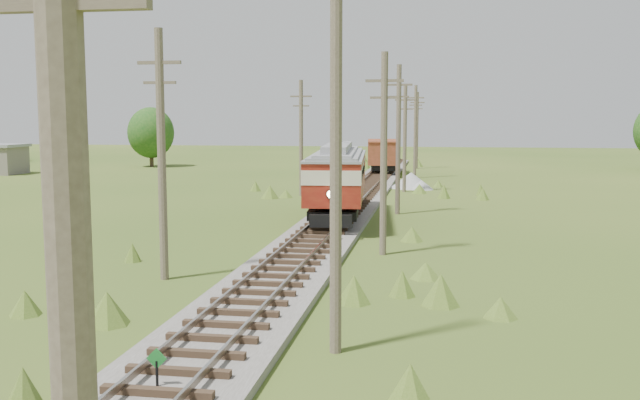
% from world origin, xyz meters
% --- Properties ---
extents(railbed_main, '(3.60, 96.00, 0.57)m').
position_xyz_m(railbed_main, '(0.00, 34.00, 0.19)').
color(railbed_main, '#605B54').
rests_on(railbed_main, ground).
extents(switch_marker, '(0.45, 0.06, 1.08)m').
position_xyz_m(switch_marker, '(-0.20, 1.50, 0.63)').
color(switch_marker, black).
rests_on(switch_marker, ground).
extents(streetcar, '(3.99, 12.74, 5.77)m').
position_xyz_m(streetcar, '(0.00, 27.58, 2.67)').
color(streetcar, black).
rests_on(streetcar, ground).
extents(gondola, '(3.76, 9.20, 2.98)m').
position_xyz_m(gondola, '(0.00, 60.48, 2.17)').
color(gondola, black).
rests_on(gondola, ground).
extents(gravel_pile, '(3.63, 3.85, 1.32)m').
position_xyz_m(gravel_pile, '(3.56, 47.01, 0.62)').
color(gravel_pile, gray).
rests_on(gravel_pile, ground).
extents(utility_pole_r_0, '(1.60, 0.30, 8.50)m').
position_xyz_m(utility_pole_r_0, '(3.20, -8.00, 4.37)').
color(utility_pole_r_0, brown).
rests_on(utility_pole_r_0, ground).
extents(utility_pole_r_1, '(0.30, 0.30, 8.80)m').
position_xyz_m(utility_pole_r_1, '(3.10, 5.00, 4.40)').
color(utility_pole_r_1, brown).
rests_on(utility_pole_r_1, ground).
extents(utility_pole_r_2, '(1.60, 0.30, 8.60)m').
position_xyz_m(utility_pole_r_2, '(3.30, 18.00, 4.42)').
color(utility_pole_r_2, brown).
rests_on(utility_pole_r_2, ground).
extents(utility_pole_r_3, '(1.60, 0.30, 9.00)m').
position_xyz_m(utility_pole_r_3, '(3.20, 31.00, 4.63)').
color(utility_pole_r_3, brown).
rests_on(utility_pole_r_3, ground).
extents(utility_pole_r_4, '(1.60, 0.30, 8.40)m').
position_xyz_m(utility_pole_r_4, '(3.00, 44.00, 4.32)').
color(utility_pole_r_4, brown).
rests_on(utility_pole_r_4, ground).
extents(utility_pole_r_5, '(1.60, 0.30, 8.90)m').
position_xyz_m(utility_pole_r_5, '(3.40, 57.00, 4.58)').
color(utility_pole_r_5, brown).
rests_on(utility_pole_r_5, ground).
extents(utility_pole_r_6, '(1.60, 0.30, 8.70)m').
position_xyz_m(utility_pole_r_6, '(3.20, 70.00, 4.47)').
color(utility_pole_r_6, brown).
rests_on(utility_pole_r_6, ground).
extents(utility_pole_l_a, '(1.60, 0.30, 9.00)m').
position_xyz_m(utility_pole_l_a, '(-4.20, 12.00, 4.63)').
color(utility_pole_l_a, brown).
rests_on(utility_pole_l_a, ground).
extents(utility_pole_l_b, '(1.60, 0.30, 8.60)m').
position_xyz_m(utility_pole_l_b, '(-4.50, 40.00, 4.42)').
color(utility_pole_l_b, brown).
rests_on(utility_pole_l_b, ground).
extents(tree_mid_a, '(5.46, 5.46, 7.03)m').
position_xyz_m(tree_mid_a, '(-28.00, 68.00, 4.02)').
color(tree_mid_a, '#38281C').
rests_on(tree_mid_a, ground).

